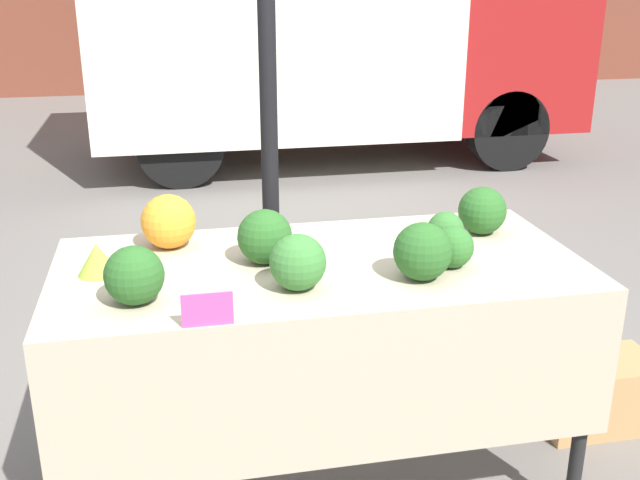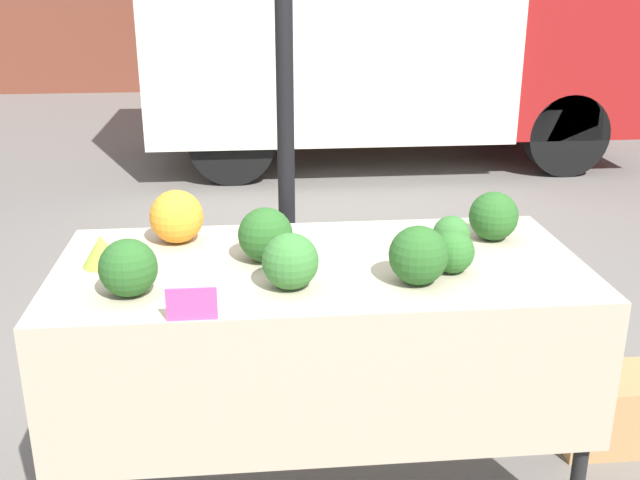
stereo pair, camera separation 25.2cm
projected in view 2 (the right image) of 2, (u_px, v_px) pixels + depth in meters
The scene contains 15 objects.
ground_plane at pixel (320, 480), 2.85m from camera, with size 40.00×40.00×0.00m, color slate.
tent_pole at pixel (286, 141), 3.04m from camera, with size 0.07×0.07×2.35m.
parked_truck at pixel (374, 20), 7.29m from camera, with size 4.67×2.10×2.58m.
market_table at pixel (322, 302), 2.52m from camera, with size 1.79×0.85×0.89m.
orange_cauliflower at pixel (177, 217), 2.70m from camera, with size 0.19×0.19×0.19m.
romanesco_head at pixel (102, 251), 2.50m from camera, with size 0.13×0.13×0.11m.
broccoli_head_0 at pixel (418, 255), 2.34m from camera, with size 0.19×0.19×0.19m.
broccoli_head_1 at pixel (494, 216), 2.73m from camera, with size 0.18×0.18×0.18m.
broccoli_head_2 at pixel (128, 268), 2.26m from camera, with size 0.18×0.18×0.18m.
broccoli_head_3 at pixel (451, 234), 2.62m from camera, with size 0.13×0.13×0.13m.
broccoli_head_4 at pixel (265, 235), 2.53m from camera, with size 0.19×0.19×0.19m.
broccoli_head_5 at pixel (290, 261), 2.31m from camera, with size 0.18×0.18×0.18m.
broccoli_head_6 at pixel (453, 252), 2.44m from camera, with size 0.14×0.14×0.14m.
price_sign at pixel (192, 304), 2.11m from camera, with size 0.14×0.01×0.10m.
produce_crate at pixel (615, 408), 3.04m from camera, with size 0.48×0.30×0.30m.
Camera 2 is at (-0.23, -2.36, 1.83)m, focal length 42.00 mm.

